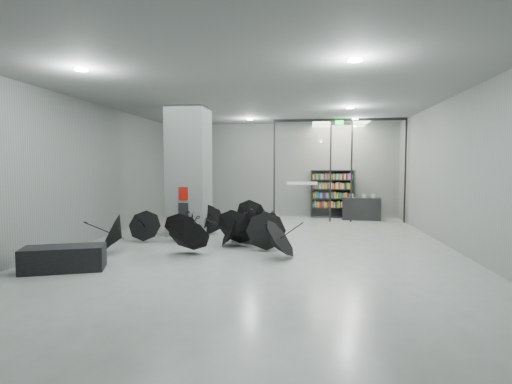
# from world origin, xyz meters

# --- Properties ---
(room) EXTENTS (14.00, 14.02, 4.01)m
(room) POSITION_xyz_m (0.00, 0.00, 2.84)
(room) COLOR gray
(room) RESTS_ON ground
(column) EXTENTS (1.20, 1.20, 4.00)m
(column) POSITION_xyz_m (-2.50, 2.00, 2.00)
(column) COLOR slate
(column) RESTS_ON ground
(fire_cabinet) EXTENTS (0.28, 0.04, 0.38)m
(fire_cabinet) POSITION_xyz_m (-2.50, 1.38, 1.35)
(fire_cabinet) COLOR #A50A07
(fire_cabinet) RESTS_ON column
(info_panel) EXTENTS (0.30, 0.03, 0.42)m
(info_panel) POSITION_xyz_m (-2.50, 1.38, 0.85)
(info_panel) COLOR black
(info_panel) RESTS_ON column
(exit_sign) EXTENTS (0.30, 0.06, 0.15)m
(exit_sign) POSITION_xyz_m (2.40, 5.30, 3.82)
(exit_sign) COLOR #0CE533
(exit_sign) RESTS_ON room
(glass_partition) EXTENTS (5.06, 0.08, 4.00)m
(glass_partition) POSITION_xyz_m (2.39, 5.50, 2.18)
(glass_partition) COLOR silver
(glass_partition) RESTS_ON ground
(bench) EXTENTS (1.72, 1.20, 0.51)m
(bench) POSITION_xyz_m (-3.78, -2.56, 0.25)
(bench) COLOR black
(bench) RESTS_ON ground
(bookshelf) EXTENTS (1.83, 0.39, 2.01)m
(bookshelf) POSITION_xyz_m (2.26, 6.75, 1.00)
(bookshelf) COLOR black
(bookshelf) RESTS_ON ground
(shop_counter) EXTENTS (1.54, 0.73, 0.90)m
(shop_counter) POSITION_xyz_m (3.39, 6.16, 0.45)
(shop_counter) COLOR black
(shop_counter) RESTS_ON ground
(umbrella_cluster) EXTENTS (5.26, 4.78, 1.30)m
(umbrella_cluster) POSITION_xyz_m (-1.12, 0.81, 0.31)
(umbrella_cluster) COLOR black
(umbrella_cluster) RESTS_ON ground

